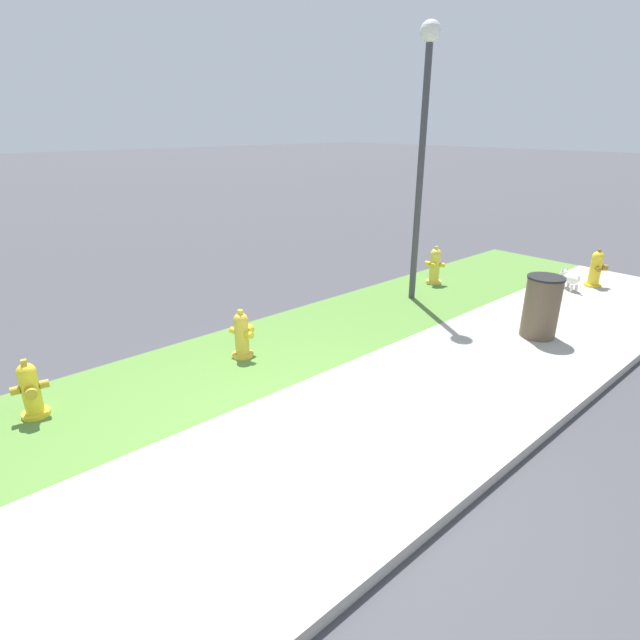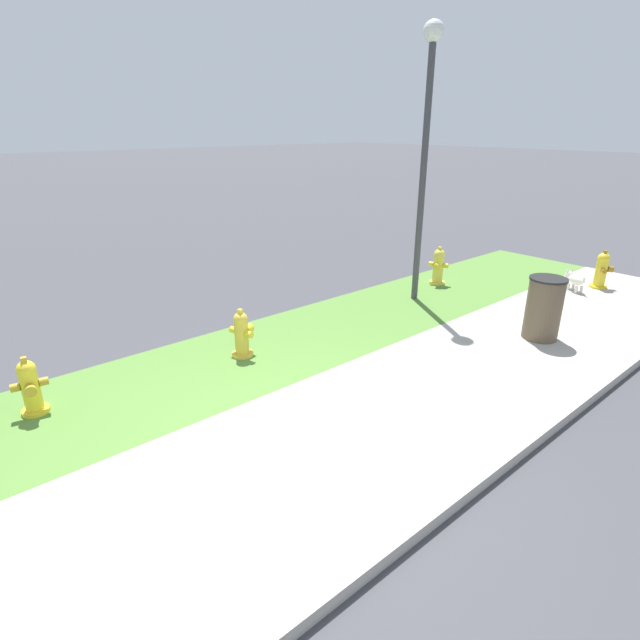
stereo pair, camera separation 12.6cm
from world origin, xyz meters
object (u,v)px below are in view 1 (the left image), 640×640
at_px(fire_hydrant_far_end, 242,335).
at_px(street_lamp, 424,125).
at_px(fire_hydrant_mid_block, 596,269).
at_px(fire_hydrant_at_driveway, 435,266).
at_px(small_white_dog, 570,278).
at_px(fire_hydrant_across_street, 31,390).
at_px(trash_bin, 541,307).

height_order(fire_hydrant_far_end, street_lamp, street_lamp).
xyz_separation_m(fire_hydrant_mid_block, fire_hydrant_at_driveway, (-2.15, 2.18, 0.00)).
xyz_separation_m(fire_hydrant_at_driveway, small_white_dog, (1.58, -1.95, -0.12)).
distance_m(fire_hydrant_far_end, fire_hydrant_at_driveway, 4.68).
height_order(fire_hydrant_mid_block, fire_hydrant_at_driveway, fire_hydrant_at_driveway).
bearing_deg(small_white_dog, fire_hydrant_at_driveway, 70.08).
bearing_deg(fire_hydrant_across_street, fire_hydrant_at_driveway, -170.00).
bearing_deg(fire_hydrant_far_end, street_lamp, 75.40).
bearing_deg(fire_hydrant_mid_block, trash_bin, -29.17).
bearing_deg(fire_hydrant_at_driveway, street_lamp, 82.77).
xyz_separation_m(fire_hydrant_far_end, fire_hydrant_at_driveway, (4.67, 0.29, 0.03)).
bearing_deg(trash_bin, fire_hydrant_far_end, 147.27).
xyz_separation_m(fire_hydrant_across_street, street_lamp, (6.14, -0.23, 2.61)).
relative_size(fire_hydrant_mid_block, fire_hydrant_at_driveway, 0.99).
xyz_separation_m(fire_hydrant_at_driveway, street_lamp, (-1.03, -0.28, 2.57)).
xyz_separation_m(fire_hydrant_mid_block, trash_bin, (-3.19, -0.45, 0.11)).
height_order(fire_hydrant_mid_block, trash_bin, trash_bin).
height_order(fire_hydrant_far_end, trash_bin, trash_bin).
bearing_deg(fire_hydrant_across_street, trash_bin, 166.80).
bearing_deg(street_lamp, fire_hydrant_far_end, -179.73).
distance_m(fire_hydrant_across_street, small_white_dog, 8.95).
bearing_deg(fire_hydrant_mid_block, street_lamp, -68.05).
distance_m(fire_hydrant_at_driveway, fire_hydrant_across_street, 7.17).
xyz_separation_m(fire_hydrant_across_street, trash_bin, (6.13, -2.58, 0.15)).
xyz_separation_m(fire_hydrant_mid_block, fire_hydrant_across_street, (-9.32, 2.13, -0.03)).
bearing_deg(fire_hydrant_across_street, street_lamp, -172.51).
bearing_deg(fire_hydrant_across_street, fire_hydrant_mid_block, 176.72).
bearing_deg(street_lamp, small_white_dog, -32.76).
xyz_separation_m(fire_hydrant_far_end, fire_hydrant_mid_block, (6.82, -1.89, 0.03)).
height_order(fire_hydrant_at_driveway, street_lamp, street_lamp).
height_order(fire_hydrant_far_end, fire_hydrant_across_street, fire_hydrant_far_end).
xyz_separation_m(fire_hydrant_mid_block, street_lamp, (-3.18, 1.90, 2.58)).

